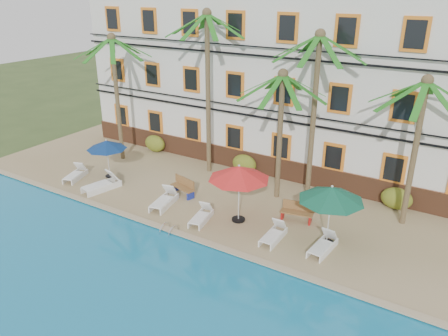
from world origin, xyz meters
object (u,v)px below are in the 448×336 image
Objects in this scene: palm_d at (315,95)px; lounger_f at (323,245)px; lounger_d at (201,216)px; pool_ladder at (169,232)px; lounger_a at (76,174)px; bench_left at (184,186)px; palm_e at (418,130)px; lounger_e at (274,234)px; lounger_c at (164,200)px; palm_c at (281,116)px; palm_a at (115,80)px; palm_b at (208,73)px; umbrella_green at (331,194)px; umbrella_blue at (107,145)px; bench_right at (297,211)px; umbrella_red at (239,173)px; lounger_b at (102,184)px.

palm_d reaches higher than lounger_f.
lounger_d is 2.38× the size of pool_ladder.
bench_left is (6.45, 1.57, 0.20)m from lounger_a.
palm_e is 3.97× the size of lounger_e.
palm_e reaches higher than lounger_c.
lounger_c is (6.36, 0.09, 0.03)m from lounger_a.
palm_c is 1.89m from palm_d.
palm_a is 5.97m from palm_b.
palm_d is at bearing 32.70° from palm_c.
umbrella_green is 1.34× the size of lounger_c.
palm_a is at bearing -178.91° from palm_c.
lounger_d is at bearing -173.92° from lounger_f.
lounger_d is 0.98× the size of lounger_f.
umbrella_blue is at bearing 155.78° from pool_ladder.
lounger_a is 12.74m from bench_right.
umbrella_green is 1.47× the size of lounger_a.
palm_b is 6.24m from palm_d.
umbrella_green is 3.67× the size of pool_ladder.
palm_c is at bearing 41.72° from lounger_c.
palm_b is 9.86m from lounger_e.
palm_c is 2.42× the size of umbrella_green.
bench_right is at bearing -43.67° from palm_c.
lounger_e is (2.13, -0.65, -2.15)m from umbrella_red.
pool_ladder is at bearing -15.08° from lounger_b.
lounger_f is (8.13, 0.28, -0.03)m from lounger_c.
palm_d is 4.86× the size of lounger_e.
umbrella_blue is 11.27m from bench_right.
palm_e is 11.49m from bench_left.
palm_b reaches higher than palm_e.
palm_b is 5.02× the size of lounger_f.
lounger_a is 6.36m from lounger_c.
umbrella_red is at bearing 163.12° from lounger_e.
umbrella_red reaches higher than lounger_b.
lounger_d is at bearing -7.42° from lounger_c.
bench_left is (5.03, 0.35, -1.45)m from umbrella_blue.
palm_c is (4.89, -0.99, -1.44)m from palm_b.
umbrella_blue is 2.50m from lounger_a.
palm_b is 4.47× the size of lounger_c.
lounger_a reaches higher than pool_ladder.
palm_b is 5.79× the size of bench_left.
umbrella_red reaches higher than bench_right.
palm_d reaches higher than lounger_b.
palm_d reaches higher than lounger_c.
palm_d is 8.09m from bench_left.
lounger_d is at bearing -11.16° from umbrella_blue.
pool_ladder is at bearing -70.82° from palm_b.
palm_d is 7.18m from lounger_f.
lounger_a is 12.38m from lounger_e.
palm_b is 6.91m from umbrella_blue.
umbrella_blue is at bearing -175.17° from bench_right.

